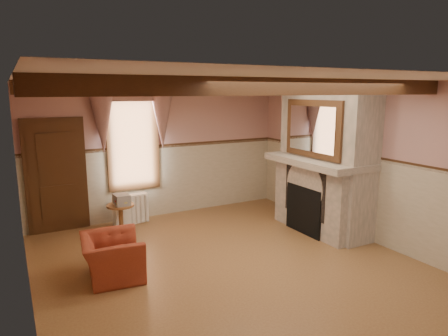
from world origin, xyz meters
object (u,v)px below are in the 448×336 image
side_table (121,218)px  oil_lamp (310,149)px  armchair (112,257)px  bowl (320,156)px  mantel_clock (292,147)px  radiator (131,209)px

side_table → oil_lamp: (3.33, -1.44, 1.29)m
armchair → oil_lamp: oil_lamp is taller
bowl → oil_lamp: (0.00, 0.27, 0.10)m
mantel_clock → oil_lamp: size_ratio=0.86×
radiator → mantel_clock: bearing=-30.2°
side_table → oil_lamp: 3.85m
bowl → radiator: bearing=144.9°
side_table → oil_lamp: bearing=-23.4°
mantel_clock → bowl: bearing=-90.0°
side_table → mantel_clock: (3.33, -0.88, 1.25)m
armchair → mantel_clock: size_ratio=3.93×
radiator → armchair: bearing=-118.9°
mantel_clock → oil_lamp: bearing=-90.0°
armchair → radiator: 2.38m
radiator → oil_lamp: oil_lamp is taller
side_table → bowl: size_ratio=1.58×
side_table → mantel_clock: mantel_clock is taller
radiator → bowl: bearing=-42.1°
side_table → radiator: 0.52m
mantel_clock → radiator: bearing=156.8°
armchair → oil_lamp: (3.92, 0.35, 1.25)m
armchair → mantel_clock: (3.92, 0.92, 1.21)m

